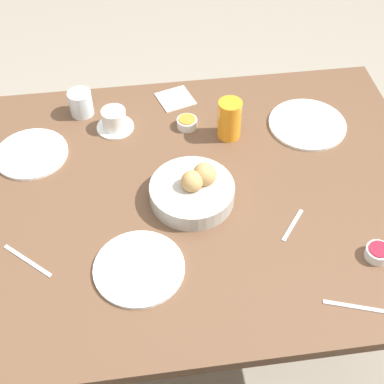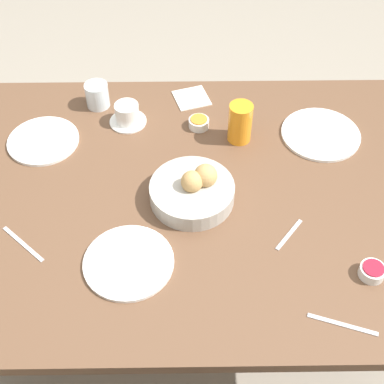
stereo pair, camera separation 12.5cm
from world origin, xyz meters
The scene contains 15 objects.
ground_plane centered at (0.00, 0.00, 0.00)m, with size 10.00×10.00×0.00m, color gray.
dining_table centered at (0.00, 0.00, 0.66)m, with size 1.55×1.08×0.74m.
bread_basket centered at (-0.05, 0.03, 0.78)m, with size 0.25×0.25×0.11m.
plate_near_left centered at (-0.47, -0.24, 0.75)m, with size 0.26×0.26×0.01m.
plate_near_right centered at (0.43, -0.22, 0.75)m, with size 0.23×0.23×0.01m.
plate_far_center centered at (0.13, 0.25, 0.75)m, with size 0.24×0.24×0.01m.
juice_glass centered at (-0.20, -0.23, 0.81)m, with size 0.08×0.08×0.13m.
water_tumbler centered at (0.27, -0.41, 0.78)m, with size 0.08×0.08×0.09m.
coffee_cup centered at (0.17, -0.32, 0.77)m, with size 0.12×0.12×0.07m.
jam_bowl_berry centered at (-0.51, 0.30, 0.76)m, with size 0.07×0.07×0.03m.
jam_bowl_honey centered at (-0.07, -0.29, 0.76)m, with size 0.07×0.07×0.03m.
fork_silver centered at (0.42, 0.18, 0.74)m, with size 0.13×0.12×0.00m.
knife_silver centered at (-0.40, 0.44, 0.74)m, with size 0.16×0.06×0.00m.
spoon_coffee centered at (-0.31, 0.16, 0.74)m, with size 0.09×0.11×0.00m.
napkin centered at (-0.05, -0.44, 0.74)m, with size 0.14×0.14×0.00m.
Camera 1 is at (0.09, 1.04, 1.92)m, focal length 50.00 mm.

